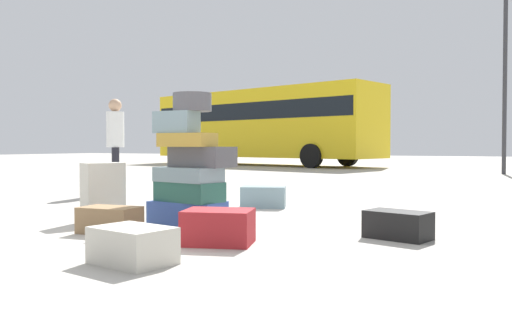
# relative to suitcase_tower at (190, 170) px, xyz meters

# --- Properties ---
(ground_plane) EXTENTS (80.00, 80.00, 0.00)m
(ground_plane) POSITION_rel_suitcase_tower_xyz_m (0.07, -0.32, -0.58)
(ground_plane) COLOR #ADA89E
(suitcase_tower) EXTENTS (0.89, 0.56, 1.39)m
(suitcase_tower) POSITION_rel_suitcase_tower_xyz_m (0.00, 0.00, 0.00)
(suitcase_tower) COLOR #334F99
(suitcase_tower) RESTS_ON ground
(suitcase_black_foreground_far) EXTENTS (0.62, 0.46, 0.25)m
(suitcase_black_foreground_far) POSITION_rel_suitcase_tower_xyz_m (2.15, 0.12, -0.45)
(suitcase_black_foreground_far) COLOR black
(suitcase_black_foreground_far) RESTS_ON ground
(suitcase_brown_foreground_near) EXTENTS (0.58, 0.40, 0.25)m
(suitcase_brown_foreground_near) POSITION_rel_suitcase_tower_xyz_m (-0.37, -0.81, -0.45)
(suitcase_brown_foreground_near) COLOR olive
(suitcase_brown_foreground_near) RESTS_ON ground
(suitcase_slate_left_side) EXTENTS (0.70, 0.58, 0.28)m
(suitcase_slate_left_side) POSITION_rel_suitcase_tower_xyz_m (-0.01, 1.77, -0.44)
(suitcase_slate_left_side) COLOR gray
(suitcase_slate_left_side) RESTS_ON ground
(suitcase_cream_white_trunk) EXTENTS (0.39, 0.49, 0.65)m
(suitcase_cream_white_trunk) POSITION_rel_suitcase_tower_xyz_m (-0.96, -0.26, -0.25)
(suitcase_cream_white_trunk) COLOR beige
(suitcase_cream_white_trunk) RESTS_ON ground
(suitcase_maroon_upright_blue) EXTENTS (0.67, 0.57, 0.29)m
(suitcase_maroon_upright_blue) POSITION_rel_suitcase_tower_xyz_m (0.85, -0.84, -0.43)
(suitcase_maroon_upright_blue) COLOR maroon
(suitcase_maroon_upright_blue) RESTS_ON ground
(suitcase_cream_right_side) EXTENTS (0.62, 0.49, 0.26)m
(suitcase_cream_right_side) POSITION_rel_suitcase_tower_xyz_m (0.71, -1.77, -0.45)
(suitcase_cream_right_side) COLOR beige
(suitcase_cream_right_side) RESTS_ON ground
(person_bearded_onlooker) EXTENTS (0.30, 0.30, 1.64)m
(person_bearded_onlooker) POSITION_rel_suitcase_tower_xyz_m (-3.15, 2.40, 0.40)
(person_bearded_onlooker) COLOR black
(person_bearded_onlooker) RESTS_ON ground
(parked_bus) EXTENTS (11.05, 5.14, 3.15)m
(parked_bus) POSITION_rel_suitcase_tower_xyz_m (-7.08, 15.97, 1.26)
(parked_bus) COLOR yellow
(parked_bus) RESTS_ON ground
(lamp_post) EXTENTS (0.36, 0.36, 7.28)m
(lamp_post) POSITION_rel_suitcase_tower_xyz_m (2.51, 12.49, 4.06)
(lamp_post) COLOR #333338
(lamp_post) RESTS_ON ground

